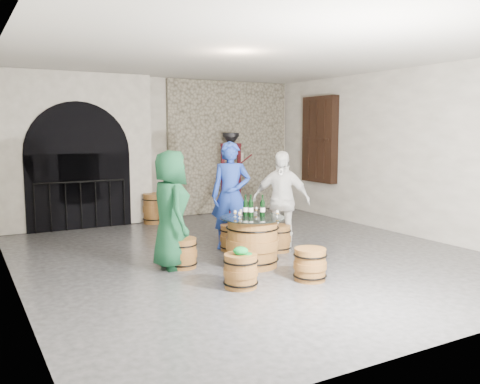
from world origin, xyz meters
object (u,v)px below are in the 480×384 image
barrel_table (252,242)px  person_white (281,201)px  person_blue (231,196)px  side_barrel (154,208)px  barrel_stool_left (182,253)px  wine_bottle_center (262,208)px  barrel_stool_right (278,238)px  barrel_stool_near_left (241,271)px  person_green (171,210)px  wine_bottle_right (246,207)px  barrel_stool_near_right (310,264)px  wine_bottle_left (251,208)px  corking_press (231,167)px  barrel_stool_far (233,238)px

barrel_table → person_white: bearing=35.3°
person_blue → side_barrel: person_blue is taller
barrel_table → barrel_stool_left: (-0.95, 0.44, -0.15)m
barrel_table → person_white: (0.97, 0.69, 0.47)m
wine_bottle_center → side_barrel: wine_bottle_center is taller
barrel_stool_right → side_barrel: bearing=105.1°
barrel_stool_near_left → person_green: size_ratio=0.27×
barrel_stool_right → wine_bottle_right: bearing=-152.2°
barrel_table → side_barrel: size_ratio=1.48×
barrel_stool_near_left → barrel_stool_right: bearing=43.1°
barrel_stool_near_right → person_white: person_white is taller
barrel_stool_right → wine_bottle_left: size_ratio=1.43×
barrel_table → person_green: (-1.09, 0.51, 0.50)m
wine_bottle_left → person_blue: bearing=77.1°
wine_bottle_left → wine_bottle_center: (0.15, -0.08, 0.00)m
wine_bottle_right → corking_press: bearing=64.4°
barrel_stool_near_right → side_barrel: 5.08m
barrel_stool_left → person_blue: (1.21, 0.72, 0.70)m
barrel_stool_left → barrel_stool_near_right: bearing=-48.8°
barrel_stool_left → person_white: 2.03m
barrel_table → barrel_stool_near_left: 1.06m
person_blue → barrel_stool_left: bearing=-116.3°
person_blue → wine_bottle_left: size_ratio=5.64×
barrel_stool_near_right → person_white: bearing=68.7°
barrel_stool_right → side_barrel: 3.59m
barrel_stool_far → person_white: size_ratio=0.28×
barrel_stool_right → barrel_stool_near_left: same height
person_green → person_blue: person_blue is taller
side_barrel → barrel_stool_near_left: bearing=-96.8°
wine_bottle_center → person_white: bearing=41.0°
barrel_stool_near_right → person_white: 1.91m
barrel_stool_left → barrel_stool_near_left: same height
barrel_stool_far → barrel_stool_near_right: same height
person_blue → wine_bottle_left: (-0.25, -1.09, -0.04)m
barrel_stool_near_right → wine_bottle_left: (-0.31, 1.07, 0.66)m
person_blue → barrel_stool_near_right: bearing=-55.6°
wine_bottle_center → side_barrel: size_ratio=0.50×
wine_bottle_left → person_white: bearing=32.7°
side_barrel → barrel_table: bearing=-88.9°
barrel_table → corking_press: (1.90, 4.18, 0.77)m
barrel_table → barrel_stool_near_left: bearing=-129.1°
barrel_stool_near_left → corking_press: size_ratio=0.24×
corking_press → person_green: bearing=-123.0°
barrel_table → person_green: 1.30m
wine_bottle_right → barrel_stool_near_right: bearing=-72.3°
barrel_stool_near_left → person_blue: person_blue is taller
barrel_stool_near_right → corking_press: (1.58, 5.17, 0.92)m
barrel_stool_left → person_blue: person_blue is taller
barrel_table → wine_bottle_left: bearing=80.3°
wine_bottle_left → wine_bottle_right: size_ratio=1.00×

